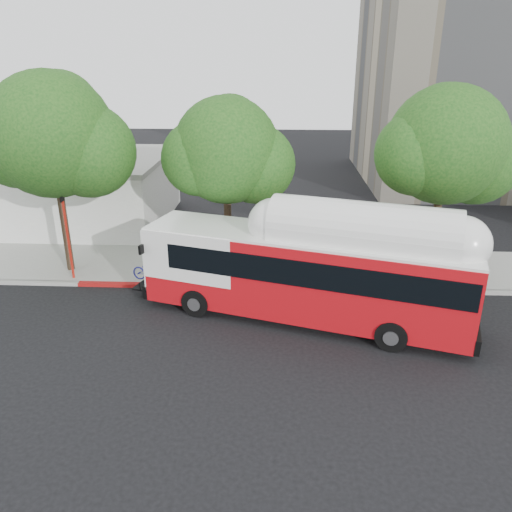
{
  "coord_description": "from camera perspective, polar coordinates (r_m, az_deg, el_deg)",
  "views": [
    {
      "loc": [
        1.52,
        -17.32,
        10.15
      ],
      "look_at": [
        0.54,
        3.0,
        2.03
      ],
      "focal_mm": 35.0,
      "sensor_mm": 36.0,
      "label": 1
    }
  ],
  "objects": [
    {
      "name": "low_commercial_bldg",
      "position": [
        35.86,
        -23.15,
        7.12
      ],
      "size": [
        16.2,
        10.2,
        4.25
      ],
      "color": "silver",
      "rests_on": "ground"
    },
    {
      "name": "red_curb_segment",
      "position": [
        23.92,
        -8.4,
        -3.39
      ],
      "size": [
        10.0,
        0.32,
        0.16
      ],
      "primitive_type": "cube",
      "color": "#9C1111",
      "rests_on": "ground"
    },
    {
      "name": "street_tree_mid",
      "position": [
        23.85,
        -2.4,
        11.49
      ],
      "size": [
        5.75,
        5.0,
        8.62
      ],
      "color": "#2D2116",
      "rests_on": "ground"
    },
    {
      "name": "street_tree_right",
      "position": [
        24.8,
        21.79,
        11.21
      ],
      "size": [
        6.21,
        5.4,
        9.18
      ],
      "color": "#2D2116",
      "rests_on": "ground"
    },
    {
      "name": "ground",
      "position": [
        20.13,
        -1.96,
        -8.53
      ],
      "size": [
        120.0,
        120.0,
        0.0
      ],
      "primitive_type": "plane",
      "color": "black",
      "rests_on": "ground"
    },
    {
      "name": "curb_strip",
      "position": [
        23.54,
        -1.2,
        -3.59
      ],
      "size": [
        60.0,
        0.3,
        0.15
      ],
      "primitive_type": "cube",
      "color": "gray",
      "rests_on": "ground"
    },
    {
      "name": "street_tree_left",
      "position": [
        25.24,
        -21.23,
        12.26
      ],
      "size": [
        6.67,
        5.8,
        9.74
      ],
      "color": "#2D2116",
      "rests_on": "ground"
    },
    {
      "name": "signal_pole",
      "position": [
        25.23,
        -20.68,
        1.87
      ],
      "size": [
        0.12,
        0.4,
        4.23
      ],
      "color": "red",
      "rests_on": "ground"
    },
    {
      "name": "sidewalk",
      "position": [
        25.91,
        -0.81,
        -1.13
      ],
      "size": [
        60.0,
        5.0,
        0.15
      ],
      "primitive_type": "cube",
      "color": "gray",
      "rests_on": "ground"
    },
    {
      "name": "transit_bus",
      "position": [
        20.27,
        5.75,
        -2.21
      ],
      "size": [
        14.23,
        6.51,
        4.18
      ],
      "rotation": [
        0.0,
        0.0,
        -0.29
      ],
      "color": "#B80C14",
      "rests_on": "ground"
    }
  ]
}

